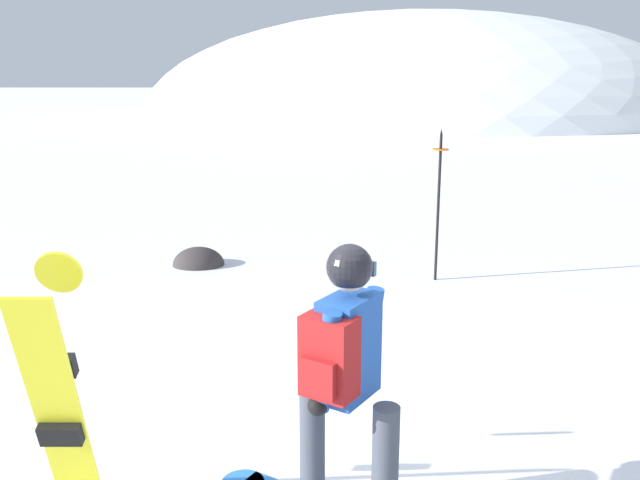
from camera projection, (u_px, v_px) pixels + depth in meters
The scene contains 5 objects.
ridge_peak_main at pixel (420, 116), 44.38m from camera, with size 35.62×32.05×13.18m.
snowboarder_main at pixel (347, 386), 3.68m from camera, with size 1.59×1.12×1.71m.
spare_snowboard at pixel (58, 387), 3.91m from camera, with size 0.28×0.53×1.59m.
piste_marker_near at pixel (441, 195), 8.42m from camera, with size 0.20×0.20×1.95m.
rock_dark at pixel (201, 265), 9.38m from camera, with size 0.72×0.61×0.50m.
Camera 1 is at (0.13, -3.52, 2.57)m, focal length 37.60 mm.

